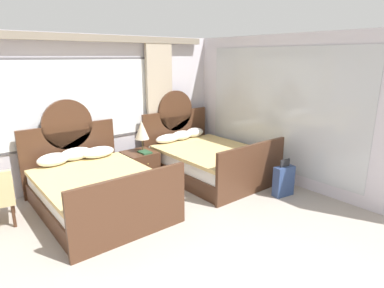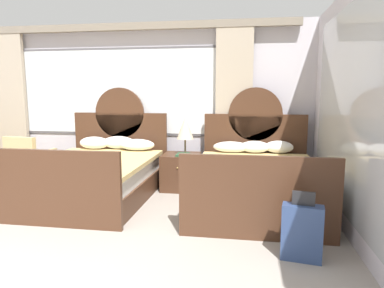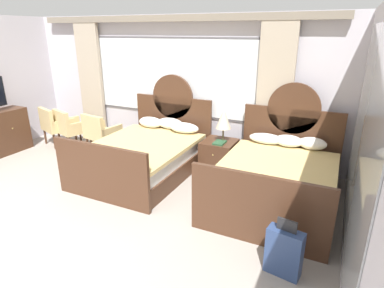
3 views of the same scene
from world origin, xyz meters
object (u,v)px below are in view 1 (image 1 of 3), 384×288
Objects in this scene: table_lamp_on_nightstand at (142,130)px; suitcase_on_floor at (284,181)px; bed_near_mirror at (207,159)px; bed_near_window at (96,188)px; nightstand_between_beds at (140,166)px; book_on_nightstand at (145,152)px.

table_lamp_on_nightstand is 0.92× the size of suitcase_on_floor.
bed_near_mirror is 3.77× the size of table_lamp_on_nightstand.
bed_near_window is 2.30m from bed_near_mirror.
bed_near_window is 3.77× the size of nightstand_between_beds.
bed_near_mirror is 1.58m from suitcase_on_floor.
table_lamp_on_nightstand is at bearing -3.54° from nightstand_between_beds.
suitcase_on_floor is at bearing -55.62° from table_lamp_on_nightstand.
bed_near_mirror reaches higher than table_lamp_on_nightstand.
table_lamp_on_nightstand is (-1.08, 0.62, 0.64)m from bed_near_mirror.
bed_near_mirror is at bearing -28.67° from nightstand_between_beds.
suitcase_on_floor is at bearing -53.85° from book_on_nightstand.
bed_near_window is 1.32m from book_on_nightstand.
bed_near_mirror is 3.77× the size of nightstand_between_beds.
bed_near_window and bed_near_mirror have the same top height.
nightstand_between_beds is at bearing 112.94° from book_on_nightstand.
table_lamp_on_nightstand is (1.21, 0.62, 0.63)m from bed_near_window.
table_lamp_on_nightstand is 2.70m from suitcase_on_floor.
bed_near_mirror is at bearing -29.99° from table_lamp_on_nightstand.
suitcase_on_floor is (1.49, -2.04, -0.31)m from book_on_nightstand.
bed_near_mirror is 8.64× the size of book_on_nightstand.
book_on_nightstand is (1.20, 0.51, 0.24)m from bed_near_window.
book_on_nightstand is at bearing -99.88° from table_lamp_on_nightstand.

